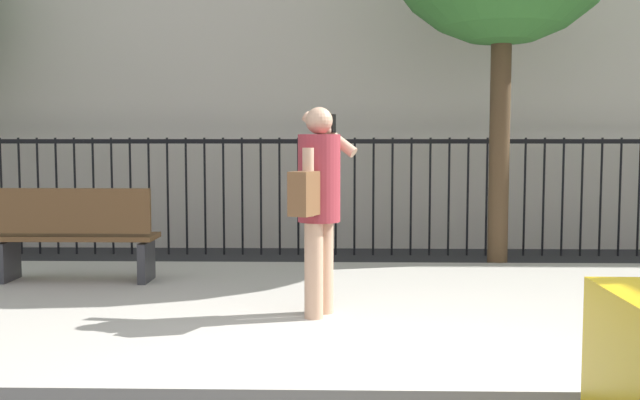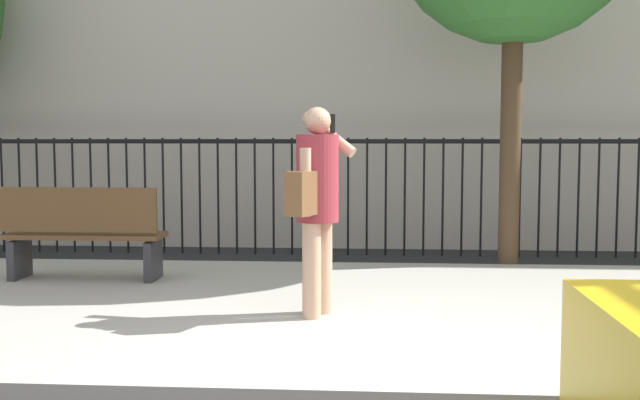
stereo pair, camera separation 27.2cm
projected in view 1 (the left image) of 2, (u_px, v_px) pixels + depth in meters
name	position (u px, v px, depth m)	size (l,w,h in m)	color
sidewalk	(379.00, 313.00, 6.38)	(28.00, 4.40, 0.15)	#B2ADA3
iron_fence	(364.00, 180.00, 9.99)	(12.03, 0.04, 1.60)	black
pedestrian_on_phone	(318.00, 196.00, 5.87)	(0.56, 0.72, 1.68)	tan
street_bench	(74.00, 233.00, 7.32)	(1.60, 0.45, 0.95)	brown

